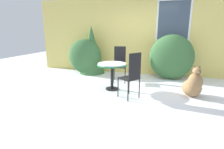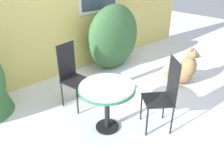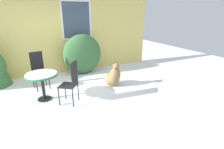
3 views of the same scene
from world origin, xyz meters
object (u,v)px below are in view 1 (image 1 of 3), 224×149
Objects in this scene: patio_chair_far_side at (131,75)px; patio_table at (112,67)px; dog at (193,85)px; patio_chair_near_table at (120,63)px.

patio_table is at bearing -93.24° from patio_chair_far_side.
patio_chair_far_side is (0.61, -0.51, -0.03)m from patio_table.
patio_table is 0.73× the size of patio_chair_far_side.
patio_chair_far_side reaches higher than patio_table.
patio_chair_far_side reaches higher than dog.
patio_chair_far_side is (0.61, -1.37, 0.00)m from patio_chair_near_table.
patio_chair_near_table is at bearing -119.31° from patio_chair_far_side.
patio_table is 0.73× the size of patio_chair_near_table.
dog reaches higher than patio_table.
patio_chair_near_table is 1.38× the size of dog.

